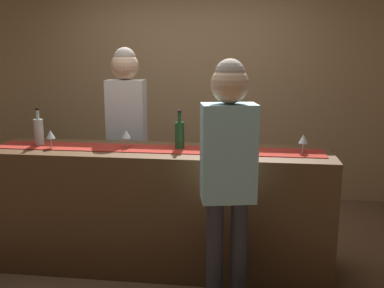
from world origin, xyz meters
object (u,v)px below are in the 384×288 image
(wine_glass_mid_counter, at_px, (51,135))
(wine_glass_near_customer, at_px, (126,135))
(wine_bottle_green, at_px, (180,135))
(wine_bottle_amber, at_px, (209,138))
(customer_sipping, at_px, (228,162))
(wine_bottle_clear, at_px, (39,131))
(wine_glass_far_end, at_px, (303,140))
(bartender, at_px, (127,121))

(wine_glass_mid_counter, bearing_deg, wine_glass_near_customer, 8.78)
(wine_bottle_green, xyz_separation_m, wine_bottle_amber, (0.24, -0.09, 0.00))
(wine_glass_near_customer, xyz_separation_m, customer_sipping, (0.83, -0.59, -0.04))
(wine_bottle_clear, height_order, customer_sipping, customer_sipping)
(wine_bottle_green, distance_m, wine_glass_near_customer, 0.42)
(wine_bottle_green, distance_m, wine_glass_far_end, 0.93)
(wine_glass_near_customer, distance_m, customer_sipping, 1.02)
(wine_glass_mid_counter, distance_m, bartender, 0.78)
(wine_glass_near_customer, height_order, bartender, bartender)
(wine_bottle_amber, height_order, wine_glass_mid_counter, wine_bottle_amber)
(wine_bottle_clear, relative_size, wine_glass_mid_counter, 2.10)
(wine_bottle_amber, relative_size, wine_glass_mid_counter, 2.10)
(wine_glass_far_end, bearing_deg, wine_glass_near_customer, 179.13)
(wine_glass_near_customer, bearing_deg, wine_bottle_clear, 179.11)
(wine_bottle_clear, xyz_separation_m, customer_sipping, (1.55, -0.60, -0.05))
(wine_bottle_green, xyz_separation_m, customer_sipping, (0.41, -0.61, -0.05))
(bartender, relative_size, customer_sipping, 1.04)
(wine_glass_mid_counter, bearing_deg, wine_bottle_clear, 145.35)
(wine_glass_near_customer, bearing_deg, customer_sipping, -35.53)
(wine_glass_far_end, height_order, customer_sipping, customer_sipping)
(wine_glass_mid_counter, bearing_deg, wine_bottle_green, 5.97)
(wine_bottle_clear, relative_size, bartender, 0.17)
(wine_glass_near_customer, xyz_separation_m, wine_glass_far_end, (1.35, -0.02, 0.00))
(wine_bottle_green, bearing_deg, wine_glass_mid_counter, -174.03)
(wine_bottle_amber, relative_size, bartender, 0.17)
(wine_bottle_green, bearing_deg, wine_bottle_clear, -179.81)
(wine_bottle_green, relative_size, wine_glass_far_end, 2.10)
(wine_bottle_clear, xyz_separation_m, wine_glass_mid_counter, (0.15, -0.10, -0.01))
(wine_bottle_clear, bearing_deg, wine_glass_mid_counter, -34.65)
(wine_bottle_green, relative_size, bartender, 0.17)
(wine_bottle_amber, distance_m, wine_glass_far_end, 0.70)
(wine_bottle_amber, bearing_deg, bartender, 142.06)
(wine_bottle_amber, xyz_separation_m, wine_glass_far_end, (0.69, 0.05, -0.01))
(wine_bottle_clear, distance_m, bartender, 0.79)
(wine_bottle_amber, height_order, wine_glass_near_customer, wine_bottle_amber)
(wine_glass_far_end, bearing_deg, wine_bottle_amber, -175.71)
(wine_bottle_green, height_order, wine_bottle_clear, same)
(wine_bottle_clear, relative_size, wine_bottle_amber, 1.00)
(wine_bottle_clear, relative_size, customer_sipping, 0.18)
(wine_glass_far_end, distance_m, bartender, 1.61)
(wine_glass_near_customer, distance_m, bartender, 0.58)
(bartender, bearing_deg, wine_bottle_amber, 139.98)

